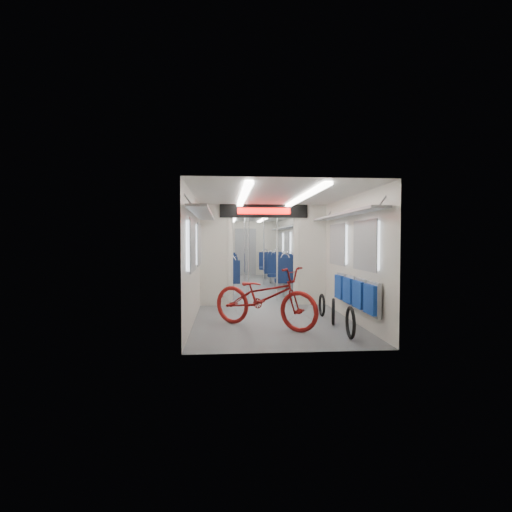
# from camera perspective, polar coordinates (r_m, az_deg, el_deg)

# --- Properties ---
(carriage) EXTENTS (12.00, 12.02, 2.31)m
(carriage) POSITION_cam_1_polar(r_m,az_deg,el_deg) (10.93, 0.18, 2.32)
(carriage) COLOR #515456
(carriage) RESTS_ON ground
(bicycle) EXTENTS (2.01, 1.72, 1.04)m
(bicycle) POSITION_cam_1_polar(r_m,az_deg,el_deg) (6.79, 1.21, -5.88)
(bicycle) COLOR maroon
(bicycle) RESTS_ON ground
(flip_bench) EXTENTS (0.12, 2.12, 0.53)m
(flip_bench) POSITION_cam_1_polar(r_m,az_deg,el_deg) (7.14, 13.90, -5.06)
(flip_bench) COLOR gray
(flip_bench) RESTS_ON carriage
(bike_hoop_a) EXTENTS (0.09, 0.50, 0.50)m
(bike_hoop_a) POSITION_cam_1_polar(r_m,az_deg,el_deg) (6.22, 13.34, -9.47)
(bike_hoop_a) COLOR black
(bike_hoop_a) RESTS_ON ground
(bike_hoop_b) EXTENTS (0.19, 0.46, 0.47)m
(bike_hoop_b) POSITION_cam_1_polar(r_m,az_deg,el_deg) (7.19, 10.98, -7.98)
(bike_hoop_b) COLOR black
(bike_hoop_b) RESTS_ON ground
(bike_hoop_c) EXTENTS (0.06, 0.45, 0.45)m
(bike_hoop_c) POSITION_cam_1_polar(r_m,az_deg,el_deg) (7.92, 9.40, -7.11)
(bike_hoop_c) COLOR black
(bike_hoop_c) RESTS_ON ground
(seat_bay_near_left) EXTENTS (0.89, 1.98, 1.07)m
(seat_bay_near_left) POSITION_cam_1_polar(r_m,az_deg,el_deg) (11.41, -4.71, -2.57)
(seat_bay_near_left) COLOR #0E1B40
(seat_bay_near_left) RESTS_ON ground
(seat_bay_near_right) EXTENTS (0.94, 2.22, 1.15)m
(seat_bay_near_right) POSITION_cam_1_polar(r_m,az_deg,el_deg) (11.67, 4.52, -2.30)
(seat_bay_near_right) COLOR #0E1B40
(seat_bay_near_right) RESTS_ON ground
(seat_bay_far_left) EXTENTS (0.93, 2.15, 1.12)m
(seat_bay_far_left) POSITION_cam_1_polar(r_m,az_deg,el_deg) (14.93, -4.66, -1.36)
(seat_bay_far_left) COLOR #0E1B40
(seat_bay_far_left) RESTS_ON ground
(seat_bay_far_right) EXTENTS (0.95, 2.24, 1.15)m
(seat_bay_far_right) POSITION_cam_1_polar(r_m,az_deg,el_deg) (14.76, 2.62, -1.35)
(seat_bay_far_right) COLOR #0E1B40
(seat_bay_far_right) RESTS_ON ground
(stanchion_near_left) EXTENTS (0.04, 0.04, 2.30)m
(stanchion_near_left) POSITION_cam_1_polar(r_m,az_deg,el_deg) (9.87, -1.11, 0.30)
(stanchion_near_left) COLOR silver
(stanchion_near_left) RESTS_ON ground
(stanchion_near_right) EXTENTS (0.04, 0.04, 2.30)m
(stanchion_near_right) POSITION_cam_1_polar(r_m,az_deg,el_deg) (9.74, 3.03, 0.28)
(stanchion_near_right) COLOR silver
(stanchion_near_right) RESTS_ON ground
(stanchion_far_left) EXTENTS (0.04, 0.04, 2.30)m
(stanchion_far_left) POSITION_cam_1_polar(r_m,az_deg,el_deg) (13.14, -1.65, 0.77)
(stanchion_far_left) COLOR silver
(stanchion_far_left) RESTS_ON ground
(stanchion_far_right) EXTENTS (0.04, 0.04, 2.30)m
(stanchion_far_right) POSITION_cam_1_polar(r_m,az_deg,el_deg) (13.29, 1.12, 0.78)
(stanchion_far_right) COLOR silver
(stanchion_far_right) RESTS_ON ground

